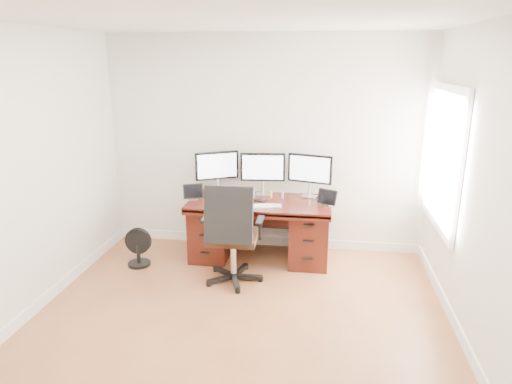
# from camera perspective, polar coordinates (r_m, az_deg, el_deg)

# --- Properties ---
(ground) EXTENTS (4.50, 4.50, 0.00)m
(ground) POSITION_cam_1_polar(r_m,az_deg,el_deg) (4.20, -3.16, -18.48)
(ground) COLOR #935C38
(ground) RESTS_ON ground
(back_wall) EXTENTS (4.00, 0.10, 2.70)m
(back_wall) POSITION_cam_1_polar(r_m,az_deg,el_deg) (5.76, 1.10, 5.91)
(back_wall) COLOR silver
(back_wall) RESTS_ON ground
(right_wall) EXTENTS (0.10, 4.50, 2.70)m
(right_wall) POSITION_cam_1_polar(r_m,az_deg,el_deg) (3.85, 27.43, -1.25)
(right_wall) COLOR silver
(right_wall) RESTS_ON ground
(desk) EXTENTS (1.70, 0.80, 0.75)m
(desk) POSITION_cam_1_polar(r_m,az_deg,el_deg) (5.62, 0.50, -4.43)
(desk) COLOR #3E120C
(desk) RESTS_ON ground
(office_chair) EXTENTS (0.66, 0.62, 1.15)m
(office_chair) POSITION_cam_1_polar(r_m,az_deg,el_deg) (5.02, -2.96, -7.35)
(office_chair) COLOR black
(office_chair) RESTS_ON ground
(floor_fan) EXTENTS (0.32, 0.27, 0.46)m
(floor_fan) POSITION_cam_1_polar(r_m,az_deg,el_deg) (5.66, -14.53, -6.76)
(floor_fan) COLOR black
(floor_fan) RESTS_ON ground
(monitor_left) EXTENTS (0.50, 0.29, 0.53)m
(monitor_left) POSITION_cam_1_polar(r_m,az_deg,el_deg) (5.74, -4.90, 3.12)
(monitor_left) COLOR silver
(monitor_left) RESTS_ON desk
(monitor_center) EXTENTS (0.55, 0.16, 0.53)m
(monitor_center) POSITION_cam_1_polar(r_m,az_deg,el_deg) (5.64, 0.85, 2.94)
(monitor_center) COLOR silver
(monitor_center) RESTS_ON desk
(monitor_right) EXTENTS (0.54, 0.19, 0.53)m
(monitor_right) POSITION_cam_1_polar(r_m,az_deg,el_deg) (5.60, 6.75, 2.72)
(monitor_right) COLOR silver
(monitor_right) RESTS_ON desk
(tablet_left) EXTENTS (0.25, 0.14, 0.19)m
(tablet_left) POSITION_cam_1_polar(r_m,az_deg,el_deg) (5.57, -7.88, -0.07)
(tablet_left) COLOR silver
(tablet_left) RESTS_ON desk
(tablet_right) EXTENTS (0.24, 0.17, 0.19)m
(tablet_right) POSITION_cam_1_polar(r_m,az_deg,el_deg) (5.35, 8.86, -0.78)
(tablet_right) COLOR silver
(tablet_right) RESTS_ON desk
(keyboard) EXTENTS (0.32, 0.19, 0.01)m
(keyboard) POSITION_cam_1_polar(r_m,az_deg,el_deg) (5.27, 0.46, -1.76)
(keyboard) COLOR white
(keyboard) RESTS_ON desk
(trackpad) EXTENTS (0.13, 0.13, 0.01)m
(trackpad) POSITION_cam_1_polar(r_m,az_deg,el_deg) (5.29, 2.53, -1.72)
(trackpad) COLOR #B9BBC0
(trackpad) RESTS_ON desk
(drawing_tablet) EXTENTS (0.25, 0.20, 0.01)m
(drawing_tablet) POSITION_cam_1_polar(r_m,az_deg,el_deg) (5.31, -2.46, -1.63)
(drawing_tablet) COLOR black
(drawing_tablet) RESTS_ON desk
(phone) EXTENTS (0.15, 0.09, 0.01)m
(phone) POSITION_cam_1_polar(r_m,az_deg,el_deg) (5.47, 0.52, -1.10)
(phone) COLOR black
(phone) RESTS_ON desk
(figurine_orange) EXTENTS (0.04, 0.04, 0.09)m
(figurine_orange) POSITION_cam_1_polar(r_m,az_deg,el_deg) (5.66, -3.05, -0.04)
(figurine_orange) COLOR #ED6A3C
(figurine_orange) RESTS_ON desk
(figurine_brown) EXTENTS (0.04, 0.04, 0.09)m
(figurine_brown) POSITION_cam_1_polar(r_m,az_deg,el_deg) (5.63, -1.63, -0.10)
(figurine_brown) COLOR brown
(figurine_brown) RESTS_ON desk
(figurine_blue) EXTENTS (0.04, 0.04, 0.09)m
(figurine_blue) POSITION_cam_1_polar(r_m,az_deg,el_deg) (5.61, -0.29, -0.16)
(figurine_blue) COLOR #67A0E3
(figurine_blue) RESTS_ON desk
(figurine_yellow) EXTENTS (0.04, 0.04, 0.09)m
(figurine_yellow) POSITION_cam_1_polar(r_m,az_deg,el_deg) (5.59, 1.89, -0.25)
(figurine_yellow) COLOR #CFC864
(figurine_yellow) RESTS_ON desk
(figurine_purple) EXTENTS (0.04, 0.04, 0.09)m
(figurine_purple) POSITION_cam_1_polar(r_m,az_deg,el_deg) (5.57, 3.33, -0.31)
(figurine_purple) COLOR #8969E7
(figurine_purple) RESTS_ON desk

